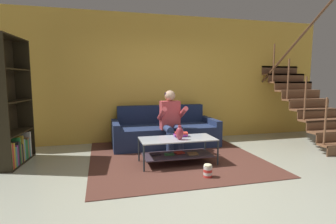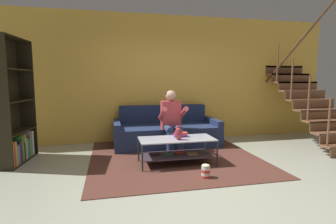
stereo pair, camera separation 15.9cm
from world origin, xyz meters
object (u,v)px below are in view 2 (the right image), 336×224
popcorn_tub (206,171)px  book_stack (181,134)px  person_seated_center (172,119)px  vase (179,133)px  coffee_table (177,147)px  bookshelf (13,121)px  couch (166,132)px

popcorn_tub → book_stack: bearing=99.9°
person_seated_center → book_stack: 0.66m
vase → coffee_table: bearing=93.9°
book_stack → coffee_table: bearing=-130.3°
vase → bookshelf: bearing=163.4°
person_seated_center → popcorn_tub: size_ratio=5.81×
person_seated_center → popcorn_tub: bearing=-84.3°
book_stack → bookshelf: bearing=168.2°
vase → bookshelf: size_ratio=0.11×
vase → book_stack: vase is taller
couch → person_seated_center: 0.68m
vase → popcorn_tub: 0.81m
book_stack → popcorn_tub: bearing=-80.1°
bookshelf → popcorn_tub: (2.95, -1.43, -0.62)m
person_seated_center → bookshelf: 2.81m
vase → bookshelf: bookshelf is taller
bookshelf → popcorn_tub: size_ratio=10.16×
couch → book_stack: bearing=-90.0°
couch → bookshelf: size_ratio=1.05×
person_seated_center → coffee_table: size_ratio=0.96×
couch → book_stack: (0.00, -1.20, 0.20)m
vase → book_stack: size_ratio=0.91×
couch → book_stack: size_ratio=8.74×
coffee_table → book_stack: 0.24m
vase → popcorn_tub: bearing=-68.9°
book_stack → popcorn_tub: size_ratio=1.23×
vase → popcorn_tub: (0.24, -0.63, -0.45)m
bookshelf → couch: bearing=12.3°
couch → vase: 1.45m
person_seated_center → vase: (-0.09, -0.85, -0.11)m
person_seated_center → vase: bearing=-96.2°
book_stack → person_seated_center: bearing=90.1°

